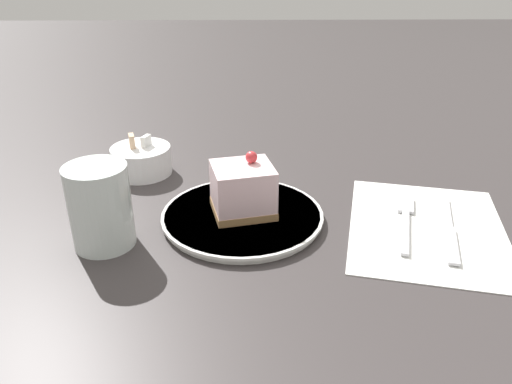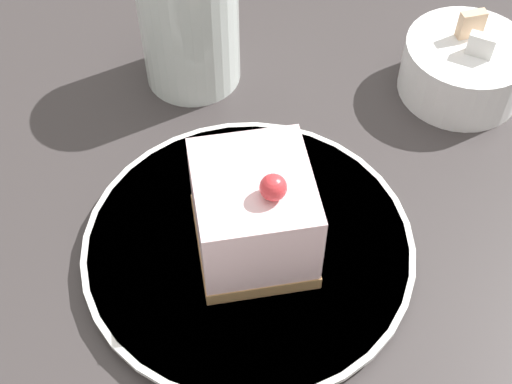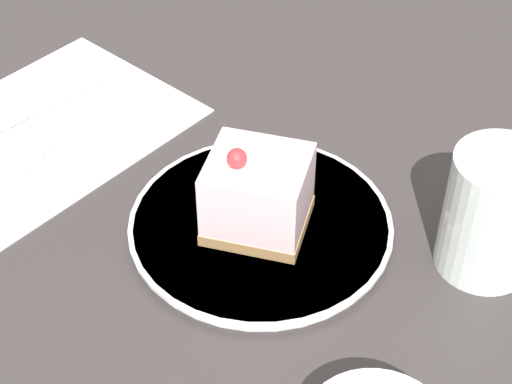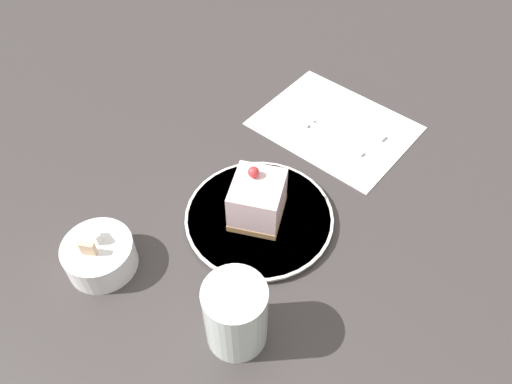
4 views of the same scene
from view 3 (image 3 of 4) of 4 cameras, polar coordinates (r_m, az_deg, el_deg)
ground_plane at (r=0.73m, az=3.96°, el=-2.36°), size 4.00×4.00×0.00m
plate at (r=0.72m, az=0.31°, el=-2.30°), size 0.22×0.22×0.01m
cake_slice at (r=0.69m, az=0.10°, el=-0.14°), size 0.10×0.09×0.08m
napkin at (r=0.86m, az=-13.80°, el=4.12°), size 0.26×0.30×0.00m
fork at (r=0.83m, az=-13.46°, el=3.06°), size 0.06×0.16×0.00m
knife at (r=0.88m, az=-14.10°, el=5.52°), size 0.06×0.17×0.00m
drinking_glass at (r=0.69m, az=15.51°, el=-1.40°), size 0.08×0.08×0.11m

